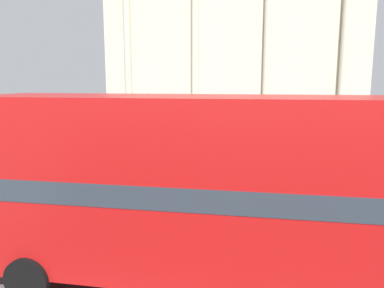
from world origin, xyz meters
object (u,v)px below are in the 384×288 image
Objects in this scene: car_black at (258,134)px; double_decker_bus at (234,186)px; pedestrian_red at (297,122)px; traffic_light_far at (291,117)px; plaza_building_left at (235,39)px.

double_decker_bus is at bearing -30.37° from car_black.
double_decker_bus is 25.60m from pedestrian_red.
traffic_light_far is 7.16m from pedestrian_red.
car_black is (0.45, 19.82, -1.61)m from double_decker_bus.
double_decker_bus reaches higher than traffic_light_far.
plaza_building_left reaches higher than traffic_light_far.
double_decker_bus is 19.90m from car_black.
plaza_building_left is 17.93× the size of pedestrian_red.
double_decker_bus is 45.75m from plaza_building_left.
car_black is 2.33× the size of pedestrian_red.
traffic_light_far reaches higher than car_black.
plaza_building_left is 27.08m from car_black.
car_black is (3.52, -25.15, -9.39)m from plaza_building_left.
plaza_building_left is 10.02× the size of traffic_light_far.
plaza_building_left is 28.39m from traffic_light_far.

